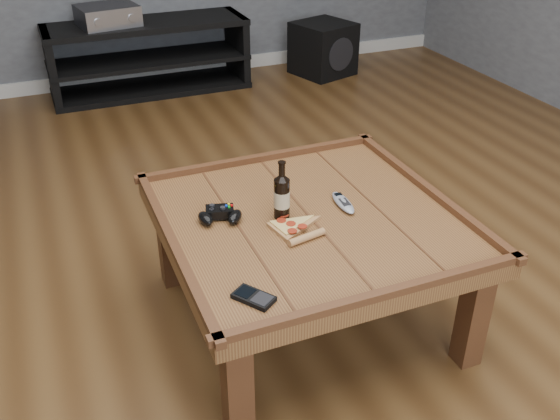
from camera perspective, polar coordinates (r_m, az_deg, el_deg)
name	(u,v)px	position (r m, az deg, el deg)	size (l,w,h in m)	color
ground	(307,317)	(2.44, 2.47, -9.74)	(6.00, 6.00, 0.00)	#442A13
baseboard	(145,74)	(4.97, -12.24, 12.04)	(5.00, 0.02, 0.10)	silver
coffee_table	(309,231)	(2.20, 2.69, -1.97)	(1.03, 1.03, 0.48)	#563018
media_console	(149,58)	(4.69, -11.90, 13.48)	(1.40, 0.45, 0.50)	black
beer_bottle	(282,195)	(2.13, 0.16, 1.35)	(0.06, 0.06, 0.21)	black
game_controller	(220,215)	(2.15, -5.51, -0.46)	(0.16, 0.13, 0.05)	black
pizza_slice	(293,228)	(2.10, 1.21, -1.63)	(0.19, 0.27, 0.03)	#B17E4D
smartphone	(254,297)	(1.79, -2.42, -7.97)	(0.12, 0.13, 0.02)	black
remote_control	(343,202)	(2.25, 5.78, 0.69)	(0.06, 0.17, 0.02)	gray
av_receiver	(108,15)	(4.57, -15.48, 16.78)	(0.43, 0.37, 0.13)	black
subwoofer	(323,49)	(5.00, 3.97, 14.50)	(0.50, 0.50, 0.39)	black
game_console	(307,59)	(5.02, 2.46, 13.62)	(0.14, 0.21, 0.25)	slate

